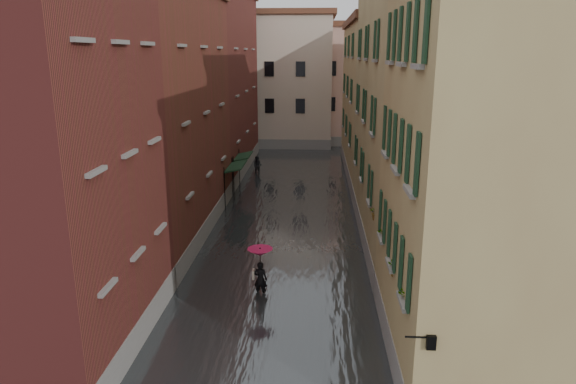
# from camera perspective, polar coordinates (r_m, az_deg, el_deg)

# --- Properties ---
(ground) EXTENTS (120.00, 120.00, 0.00)m
(ground) POSITION_cam_1_polar(r_m,az_deg,el_deg) (19.33, -2.09, -14.19)
(ground) COLOR #5A5A5D
(ground) RESTS_ON ground
(floodwater) EXTENTS (10.00, 60.00, 0.20)m
(floodwater) POSITION_cam_1_polar(r_m,az_deg,el_deg) (31.25, 0.09, -2.27)
(floodwater) COLOR #404447
(floodwater) RESTS_ON ground
(building_left_near) EXTENTS (6.00, 8.00, 13.00)m
(building_left_near) POSITION_cam_1_polar(r_m,az_deg,el_deg) (17.36, -26.70, 3.68)
(building_left_near) COLOR maroon
(building_left_near) RESTS_ON ground
(building_left_mid) EXTENTS (6.00, 14.00, 12.50)m
(building_left_mid) POSITION_cam_1_polar(r_m,az_deg,el_deg) (27.36, -15.33, 7.88)
(building_left_mid) COLOR maroon
(building_left_mid) RESTS_ON ground
(building_left_far) EXTENTS (6.00, 16.00, 14.00)m
(building_left_far) POSITION_cam_1_polar(r_m,az_deg,el_deg) (41.74, -8.90, 11.61)
(building_left_far) COLOR maroon
(building_left_far) RESTS_ON ground
(building_right_near) EXTENTS (6.00, 8.00, 11.50)m
(building_right_near) POSITION_cam_1_polar(r_m,az_deg,el_deg) (16.15, 22.56, 0.65)
(building_right_near) COLOR #957A4C
(building_right_near) RESTS_ON ground
(building_right_mid) EXTENTS (6.00, 14.00, 13.00)m
(building_right_mid) POSITION_cam_1_polar(r_m,az_deg,el_deg) (26.49, 15.06, 8.22)
(building_right_mid) COLOR tan
(building_right_mid) RESTS_ON ground
(building_right_far) EXTENTS (6.00, 16.00, 11.50)m
(building_right_far) POSITION_cam_1_polar(r_m,az_deg,el_deg) (41.29, 10.84, 9.75)
(building_right_far) COLOR #957A4C
(building_right_far) RESTS_ON ground
(building_end_cream) EXTENTS (12.00, 9.00, 13.00)m
(building_end_cream) POSITION_cam_1_polar(r_m,az_deg,el_deg) (55.04, -1.64, 12.09)
(building_end_cream) COLOR #BDB196
(building_end_cream) RESTS_ON ground
(building_end_pink) EXTENTS (10.00, 9.00, 12.00)m
(building_end_pink) POSITION_cam_1_polar(r_m,az_deg,el_deg) (57.04, 7.77, 11.56)
(building_end_pink) COLOR tan
(building_end_pink) RESTS_ON ground
(awning_near) EXTENTS (1.09, 3.03, 2.80)m
(awning_near) POSITION_cam_1_polar(r_m,az_deg,el_deg) (32.71, -5.86, 2.74)
(awning_near) COLOR black
(awning_near) RESTS_ON ground
(awning_far) EXTENTS (1.09, 2.72, 2.80)m
(awning_far) POSITION_cam_1_polar(r_m,az_deg,el_deg) (35.89, -5.05, 3.86)
(awning_far) COLOR black
(awning_far) RESTS_ON ground
(wall_lantern) EXTENTS (0.71, 0.22, 0.35)m
(wall_lantern) POSITION_cam_1_polar(r_m,az_deg,el_deg) (12.85, 15.49, -15.67)
(wall_lantern) COLOR black
(wall_lantern) RESTS_ON ground
(window_planters) EXTENTS (0.59, 8.28, 0.84)m
(window_planters) POSITION_cam_1_polar(r_m,az_deg,el_deg) (17.40, 11.30, -5.19)
(window_planters) COLOR brown
(window_planters) RESTS_ON ground
(pedestrian_main) EXTENTS (1.03, 1.03, 2.06)m
(pedestrian_main) POSITION_cam_1_polar(r_m,az_deg,el_deg) (20.54, -3.11, -8.22)
(pedestrian_main) COLOR black
(pedestrian_main) RESTS_ON ground
(pedestrian_far) EXTENTS (0.86, 0.73, 1.53)m
(pedestrian_far) POSITION_cam_1_polar(r_m,az_deg,el_deg) (41.15, -3.41, 2.94)
(pedestrian_far) COLOR black
(pedestrian_far) RESTS_ON ground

